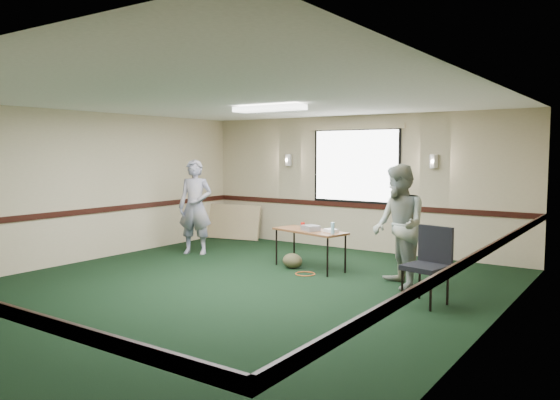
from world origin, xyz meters
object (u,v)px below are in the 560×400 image
Objects in this scene: conference_chair at (430,259)px; person_right at (399,226)px; projector at (311,228)px; person_left at (195,207)px; folding_table at (310,233)px.

person_right is at bearing 150.45° from conference_chair.
projector is 0.15× the size of person_right.
conference_chair is at bearing -33.37° from person_left.
projector is 0.15× the size of person_left.
projector is 1.70m from person_right.
conference_chair is (2.33, -0.86, -0.12)m from projector.
person_left is (-4.94, 0.85, 0.33)m from conference_chair.
folding_table is 2.56m from conference_chair.
person_right reaches higher than conference_chair.
conference_chair is at bearing 6.24° from person_right.
person_right is (1.67, -0.28, 0.19)m from projector.
conference_chair is at bearing 4.80° from projector.
person_left is 1.01× the size of person_right.
person_left reaches higher than folding_table.
person_left is at bearing -178.29° from conference_chair.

